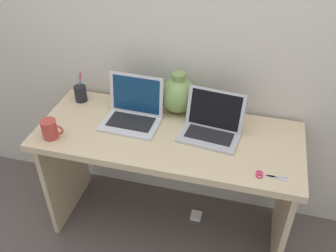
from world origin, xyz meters
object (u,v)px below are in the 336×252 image
Objects in this scene: laptop_right at (212,123)px; green_vase at (178,94)px; pen_cup at (81,93)px; laptop_left at (133,109)px; scissors at (265,175)px; coffee_mug at (50,129)px; power_brick at (196,216)px.

green_vase is (-0.23, 0.16, 0.05)m from laptop_right.
laptop_right is 1.37× the size of green_vase.
laptop_left is at bearing -16.00° from pen_cup.
scissors is at bearing -20.48° from laptop_left.
green_vase is 0.60m from pen_cup.
coffee_mug is (-0.37, -0.27, -0.01)m from laptop_left.
power_brick is at bearing 21.00° from coffee_mug.
coffee_mug is at bearing -89.63° from pen_cup.
laptop_right is 0.28m from green_vase.
pen_cup is (-0.00, 0.37, -0.00)m from coffee_mug.
laptop_left is 1.32× the size of green_vase.
laptop_right is at bearing -1.38° from laptop_left.
scissors is 0.88m from power_brick.
laptop_right is at bearing -35.98° from green_vase.
green_vase is at bearing 140.59° from scissors.
laptop_left is at bearing 178.62° from laptop_right.
power_brick is at bearing -37.49° from green_vase.
pen_cup is 2.64× the size of power_brick.
laptop_left reaches higher than power_brick.
power_brick is at bearing 3.57° from laptop_left.
laptop_right is 0.86m from coffee_mug.
power_brick is (0.17, -0.13, -0.85)m from green_vase.
scissors is (1.11, -0.01, -0.05)m from coffee_mug.
scissors is at bearing -41.79° from laptop_right.
scissors is at bearing -19.01° from pen_cup.
laptop_left is 2.59× the size of coffee_mug.
laptop_right is (0.44, -0.01, -0.01)m from laptop_left.
pen_cup reaches higher than power_brick.
green_vase is (0.22, 0.15, 0.04)m from laptop_left.
power_brick is (0.76, 0.29, -0.80)m from coffee_mug.
green_vase is at bearing 35.40° from coffee_mug.
power_brick is (-0.06, 0.03, -0.80)m from laptop_right.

